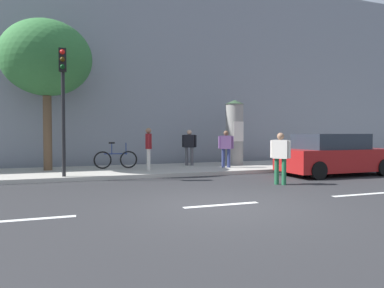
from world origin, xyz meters
name	(u,v)px	position (x,y,z in m)	size (l,w,h in m)	color
ground_plane	(222,205)	(0.00, 0.00, 0.00)	(80.00, 80.00, 0.00)	#2B2B2D
sidewalk_curb	(152,170)	(0.00, 7.00, 0.07)	(36.00, 4.00, 0.15)	#B2ADA3
lane_markings	(222,205)	(0.00, 0.00, 0.00)	(25.80, 0.16, 0.01)	silver
building_backdrop	(132,75)	(0.00, 12.00, 4.81)	(36.00, 5.00, 9.62)	gray
traffic_light	(63,91)	(-3.41, 5.24, 3.01)	(0.24, 0.45, 4.25)	black
poster_column	(235,132)	(3.97, 7.41, 1.67)	(0.89, 0.89, 2.99)	gray
street_tree	(47,59)	(-4.05, 7.66, 4.52)	(3.45, 3.45, 5.86)	brown
pedestrian_in_light_jacket	(280,154)	(2.99, 2.21, 0.95)	(0.49, 0.49, 1.63)	#1E5938
pedestrian_tallest	(189,144)	(1.87, 7.74, 1.10)	(0.60, 0.44, 1.61)	#4C4C51
pedestrian_in_red_top	(149,145)	(-0.28, 6.43, 1.14)	(0.33, 0.65, 1.67)	silver
pedestrian_with_bag	(226,146)	(3.04, 6.33, 1.07)	(0.59, 0.43, 1.57)	navy
bicycle_leaning	(116,159)	(-1.45, 7.42, 0.54)	(1.77, 0.12, 1.09)	black
parked_car_silver	(334,155)	(6.34, 3.66, 0.76)	(4.34, 2.02, 1.58)	maroon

